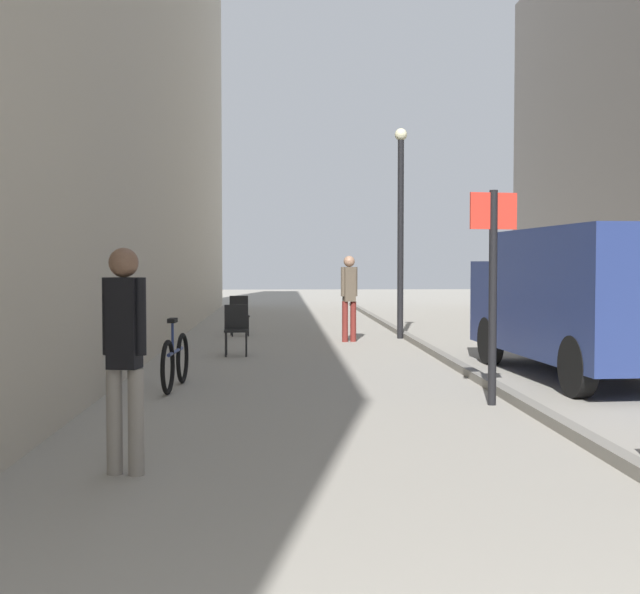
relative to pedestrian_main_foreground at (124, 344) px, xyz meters
The scene contains 10 objects.
ground_plane 7.16m from the pedestrian_main_foreground, 68.71° to the left, with size 80.00×80.00×0.00m, color gray.
kerb_strip 7.86m from the pedestrian_main_foreground, 57.83° to the left, with size 0.16×40.00×0.12m, color slate.
pedestrian_main_foreground is the anchor object (origin of this frame).
pedestrian_mid_block 11.56m from the pedestrian_main_foreground, 76.10° to the left, with size 0.37×0.26×1.88m.
delivery_van 7.91m from the pedestrian_main_foreground, 42.67° to the left, with size 2.22×5.21×2.22m.
street_sign_post 4.96m from the pedestrian_main_foreground, 39.12° to the left, with size 0.60×0.14×2.60m.
lamp_post 12.71m from the pedestrian_main_foreground, 71.46° to the left, with size 0.28×0.28×4.76m.
bicycle_leaning 4.68m from the pedestrian_main_foreground, 92.12° to the left, with size 0.18×1.77×0.98m.
cafe_chair_near_window 8.70m from the pedestrian_main_foreground, 87.01° to the left, with size 0.46×0.46×0.94m.
cafe_chair_by_doorway 12.92m from the pedestrian_main_foreground, 88.64° to the left, with size 0.49×0.49×0.94m.
Camera 1 is at (-1.32, -1.36, 1.73)m, focal length 46.51 mm.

